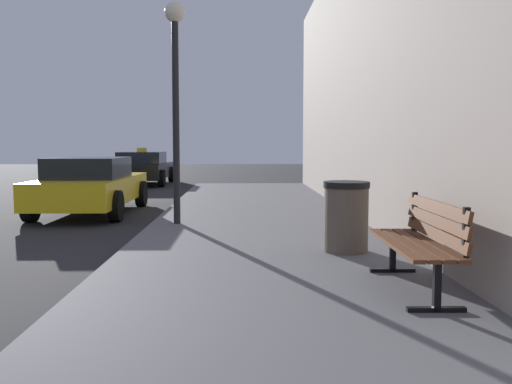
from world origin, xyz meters
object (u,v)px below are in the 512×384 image
object	(u,v)px
bench	(422,237)
car_black	(143,168)
trash_bin	(346,216)
car_yellow	(91,185)
street_lamp	(175,71)

from	to	relation	value
bench	car_black	world-z (taller)	car_black
trash_bin	car_yellow	size ratio (longest dim) A/B	0.21
bench	street_lamp	world-z (taller)	street_lamp
car_black	car_yellow	bearing A→B (deg)	-87.02
bench	street_lamp	bearing A→B (deg)	123.32
trash_bin	car_black	size ratio (longest dim) A/B	0.21
car_yellow	car_black	world-z (taller)	car_black
bench	trash_bin	world-z (taller)	trash_bin
street_lamp	bench	bearing A→B (deg)	-57.60
street_lamp	car_yellow	bearing A→B (deg)	129.98
trash_bin	bench	bearing A→B (deg)	-78.94
bench	car_yellow	size ratio (longest dim) A/B	0.39
car_yellow	car_black	distance (m)	9.23
trash_bin	car_yellow	bearing A→B (deg)	131.85
street_lamp	car_yellow	world-z (taller)	street_lamp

